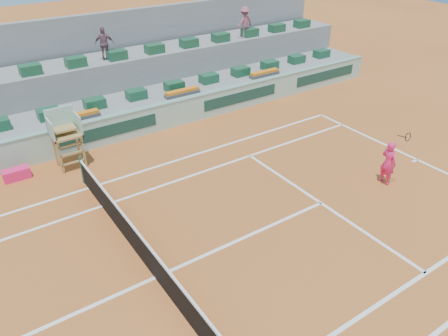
% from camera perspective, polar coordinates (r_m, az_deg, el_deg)
% --- Properties ---
extents(ground, '(90.00, 90.00, 0.00)m').
position_cam_1_polar(ground, '(12.66, -8.95, -13.97)').
color(ground, '#A65120').
rests_on(ground, ground).
extents(seating_tier_lower, '(36.00, 4.00, 1.20)m').
position_cam_1_polar(seating_tier_lower, '(21.10, -22.12, 5.37)').
color(seating_tier_lower, gray).
rests_on(seating_tier_lower, ground).
extents(seating_tier_upper, '(36.00, 2.40, 2.60)m').
position_cam_1_polar(seating_tier_upper, '(22.31, -23.51, 8.38)').
color(seating_tier_upper, gray).
rests_on(seating_tier_upper, ground).
extents(stadium_back_wall, '(36.00, 0.40, 4.40)m').
position_cam_1_polar(stadium_back_wall, '(23.54, -24.87, 11.52)').
color(stadium_back_wall, gray).
rests_on(stadium_back_wall, ground).
extents(player_bag, '(0.97, 0.43, 0.43)m').
position_cam_1_polar(player_bag, '(18.27, -25.46, -0.72)').
color(player_bag, '#FF2167').
rests_on(player_bag, ground).
extents(spectator_mid, '(0.99, 0.67, 1.55)m').
position_cam_1_polar(spectator_mid, '(22.18, -15.36, 15.39)').
color(spectator_mid, '#764F5B').
rests_on(spectator_mid, seating_tier_upper).
extents(spectator_right, '(1.14, 0.75, 1.64)m').
position_cam_1_polar(spectator_right, '(25.76, 2.70, 18.50)').
color(spectator_right, '#9B4D5C').
rests_on(spectator_right, seating_tier_upper).
extents(court_lines, '(23.89, 11.09, 0.01)m').
position_cam_1_polar(court_lines, '(12.66, -8.95, -13.95)').
color(court_lines, white).
rests_on(court_lines, ground).
extents(tennis_net, '(0.10, 11.97, 1.10)m').
position_cam_1_polar(tennis_net, '(12.30, -9.15, -12.22)').
color(tennis_net, black).
rests_on(tennis_net, ground).
extents(advertising_hoarding, '(36.00, 0.34, 1.26)m').
position_cam_1_polar(advertising_hoarding, '(19.11, -20.41, 3.24)').
color(advertising_hoarding, '#9FC8B4').
rests_on(advertising_hoarding, ground).
extents(umpire_chair, '(1.10, 0.90, 2.40)m').
position_cam_1_polar(umpire_chair, '(17.84, -20.11, 4.61)').
color(umpire_chair, '#9F773C').
rests_on(umpire_chair, ground).
extents(seat_row_lower, '(32.90, 0.60, 0.44)m').
position_cam_1_polar(seat_row_lower, '(19.97, -21.92, 6.61)').
color(seat_row_lower, '#194B2E').
rests_on(seat_row_lower, seating_tier_lower).
extents(seat_row_upper, '(32.90, 0.60, 0.44)m').
position_cam_1_polar(seat_row_upper, '(21.28, -23.98, 11.67)').
color(seat_row_upper, '#194B2E').
rests_on(seat_row_upper, seating_tier_upper).
extents(flower_planters, '(26.80, 0.36, 0.28)m').
position_cam_1_polar(flower_planters, '(19.07, -25.55, 4.39)').
color(flower_planters, '#484848').
rests_on(flower_planters, seating_tier_lower).
extents(tennis_player, '(0.43, 0.88, 2.28)m').
position_cam_1_polar(tennis_player, '(17.05, 20.67, 0.66)').
color(tennis_player, '#FF2167').
rests_on(tennis_player, ground).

